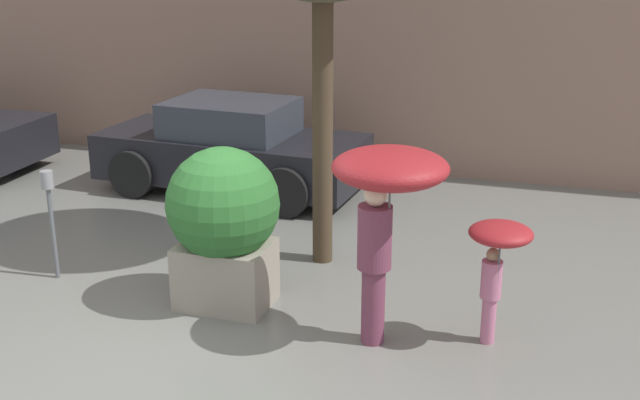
# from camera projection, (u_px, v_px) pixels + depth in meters

# --- Properties ---
(ground_plane) EXTENTS (40.00, 40.00, 0.00)m
(ground_plane) POSITION_uv_depth(u_px,v_px,m) (181.00, 344.00, 7.77)
(ground_plane) COLOR slate
(planter_box) EXTENTS (1.18, 1.18, 1.73)m
(planter_box) POSITION_uv_depth(u_px,v_px,m) (224.00, 220.00, 8.31)
(planter_box) COLOR gray
(planter_box) RESTS_ON ground
(person_adult) EXTENTS (1.06, 1.06, 1.96)m
(person_adult) POSITION_uv_depth(u_px,v_px,m) (387.00, 189.00, 7.26)
(person_adult) COLOR brown
(person_adult) RESTS_ON ground
(person_child) EXTENTS (0.60, 0.60, 1.26)m
(person_child) POSITION_uv_depth(u_px,v_px,m) (498.00, 250.00, 7.44)
(person_child) COLOR #B76684
(person_child) RESTS_ON ground
(parked_car_near) EXTENTS (4.11, 2.08, 1.40)m
(parked_car_near) POSITION_uv_depth(u_px,v_px,m) (232.00, 149.00, 12.20)
(parked_car_near) COLOR black
(parked_car_near) RESTS_ON ground
(parking_meter) EXTENTS (0.14, 0.14, 1.28)m
(parking_meter) POSITION_uv_depth(u_px,v_px,m) (50.00, 202.00, 8.97)
(parking_meter) COLOR #595B60
(parking_meter) RESTS_ON ground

